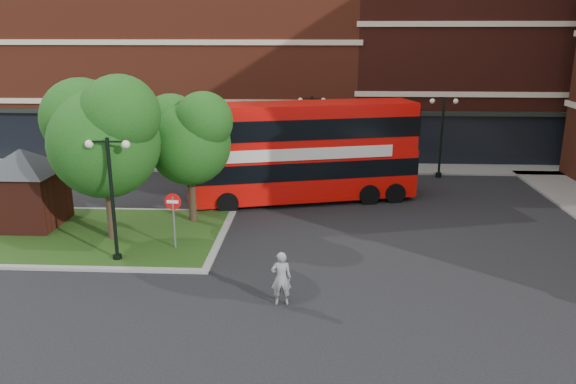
# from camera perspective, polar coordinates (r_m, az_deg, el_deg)

# --- Properties ---
(ground) EXTENTS (120.00, 120.00, 0.00)m
(ground) POSITION_cam_1_polar(r_m,az_deg,el_deg) (22.03, -3.35, -7.60)
(ground) COLOR black
(ground) RESTS_ON ground
(pavement_far) EXTENTS (44.00, 3.00, 0.12)m
(pavement_far) POSITION_cam_1_polar(r_m,az_deg,el_deg) (37.66, -0.66, 2.56)
(pavement_far) COLOR slate
(pavement_far) RESTS_ON ground
(terrace_far_left) EXTENTS (26.00, 12.00, 14.00)m
(terrace_far_left) POSITION_cam_1_polar(r_m,az_deg,el_deg) (45.29, -10.51, 13.45)
(terrace_far_left) COLOR maroon
(terrace_far_left) RESTS_ON ground
(terrace_far_right) EXTENTS (18.00, 12.00, 16.00)m
(terrace_far_right) POSITION_cam_1_polar(r_m,az_deg,el_deg) (45.60, 18.37, 14.20)
(terrace_far_right) COLOR #471911
(terrace_far_right) RESTS_ON ground
(traffic_island) EXTENTS (12.60, 7.60, 0.15)m
(traffic_island) POSITION_cam_1_polar(r_m,az_deg,el_deg) (26.73, -19.99, -4.10)
(traffic_island) COLOR gray
(traffic_island) RESTS_ON ground
(kiosk) EXTENTS (6.51, 6.51, 3.60)m
(kiosk) POSITION_cam_1_polar(r_m,az_deg,el_deg) (28.25, -25.27, 1.15)
(kiosk) COLOR #471911
(kiosk) RESTS_ON traffic_island
(tree_island_west) EXTENTS (5.40, 4.71, 7.21)m
(tree_island_west) POSITION_cam_1_polar(r_m,az_deg,el_deg) (24.65, -18.38, 5.81)
(tree_island_west) COLOR #2D2116
(tree_island_west) RESTS_ON ground
(tree_island_east) EXTENTS (4.46, 3.90, 6.29)m
(tree_island_east) POSITION_cam_1_polar(r_m,az_deg,el_deg) (26.20, -10.14, 5.71)
(tree_island_east) COLOR #2D2116
(tree_island_east) RESTS_ON ground
(lamp_island) EXTENTS (1.72, 0.36, 5.00)m
(lamp_island) POSITION_cam_1_polar(r_m,az_deg,el_deg) (22.52, -17.46, -0.16)
(lamp_island) COLOR black
(lamp_island) RESTS_ON ground
(lamp_far_left) EXTENTS (1.72, 0.36, 5.00)m
(lamp_far_left) POSITION_cam_1_polar(r_m,az_deg,el_deg) (35.08, 2.40, 6.16)
(lamp_far_left) COLOR black
(lamp_far_left) RESTS_ON ground
(lamp_far_right) EXTENTS (1.72, 0.36, 5.00)m
(lamp_far_right) POSITION_cam_1_polar(r_m,az_deg,el_deg) (35.91, 15.34, 5.84)
(lamp_far_right) COLOR black
(lamp_far_right) RESTS_ON ground
(bus) EXTENTS (12.38, 5.67, 4.61)m
(bus) POSITION_cam_1_polar(r_m,az_deg,el_deg) (29.67, 1.38, 4.75)
(bus) COLOR red
(bus) RESTS_ON ground
(woman) EXTENTS (0.72, 0.51, 1.87)m
(woman) POSITION_cam_1_polar(r_m,az_deg,el_deg) (18.81, -0.69, -8.75)
(woman) COLOR gray
(woman) RESTS_ON ground
(car_silver) EXTENTS (3.86, 1.77, 1.28)m
(car_silver) POSITION_cam_1_polar(r_m,az_deg,el_deg) (37.81, -9.19, 3.31)
(car_silver) COLOR #A3A5AA
(car_silver) RESTS_ON ground
(car_white) EXTENTS (3.87, 1.47, 1.26)m
(car_white) POSITION_cam_1_polar(r_m,az_deg,el_deg) (35.53, 4.37, 2.64)
(car_white) COLOR silver
(car_white) RESTS_ON ground
(no_entry_sign) EXTENTS (0.69, 0.11, 2.49)m
(no_entry_sign) POSITION_cam_1_polar(r_m,az_deg,el_deg) (23.41, -11.58, -1.82)
(no_entry_sign) COLOR slate
(no_entry_sign) RESTS_ON ground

